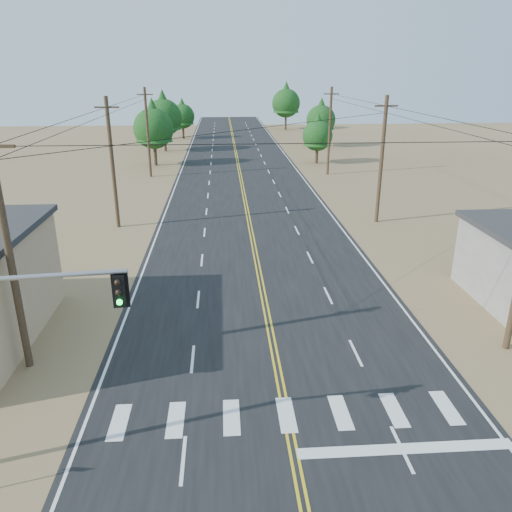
{
  "coord_description": "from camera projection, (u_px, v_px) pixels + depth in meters",
  "views": [
    {
      "loc": [
        -2.12,
        -6.86,
        11.81
      ],
      "look_at": [
        -0.62,
        15.26,
        3.5
      ],
      "focal_mm": 35.0,
      "sensor_mm": 36.0,
      "label": 1
    }
  ],
  "objects": [
    {
      "name": "tree_left_mid",
      "position": [
        163.0,
        114.0,
        74.87
      ],
      "size": [
        5.47,
        5.47,
        9.12
      ],
      "color": "#3F2D1E",
      "rests_on": "ground"
    },
    {
      "name": "road",
      "position": [
        251.0,
        231.0,
        38.71
      ],
      "size": [
        15.0,
        200.0,
        0.02
      ],
      "primitive_type": "cube",
      "color": "black",
      "rests_on": "ground"
    },
    {
      "name": "tree_left_near",
      "position": [
        153.0,
        124.0,
        63.68
      ],
      "size": [
        5.13,
        5.13,
        8.54
      ],
      "color": "#3F2D1E",
      "rests_on": "ground"
    },
    {
      "name": "tree_left_far",
      "position": [
        182.0,
        114.0,
        89.14
      ],
      "size": [
        4.3,
        4.3,
        7.16
      ],
      "color": "#3F2D1E",
      "rests_on": "ground"
    },
    {
      "name": "tree_right_near",
      "position": [
        318.0,
        133.0,
        65.48
      ],
      "size": [
        3.95,
        3.95,
        6.59
      ],
      "color": "#3F2D1E",
      "rests_on": "ground"
    },
    {
      "name": "utility_pole_left_far",
      "position": [
        148.0,
        132.0,
        56.8
      ],
      "size": [
        1.8,
        0.3,
        10.0
      ],
      "color": "#4C3826",
      "rests_on": "ground"
    },
    {
      "name": "utility_pole_left_mid",
      "position": [
        112.0,
        163.0,
        38.11
      ],
      "size": [
        1.8,
        0.3,
        10.0
      ],
      "color": "#4C3826",
      "rests_on": "ground"
    },
    {
      "name": "utility_pole_right_mid",
      "position": [
        382.0,
        160.0,
        39.45
      ],
      "size": [
        1.8,
        0.3,
        10.0
      ],
      "color": "#4C3826",
      "rests_on": "ground"
    },
    {
      "name": "tree_right_far",
      "position": [
        286.0,
        100.0,
        102.52
      ],
      "size": [
        5.77,
        5.77,
        9.62
      ],
      "color": "#3F2D1E",
      "rests_on": "ground"
    },
    {
      "name": "utility_pole_left_near",
      "position": [
        9.0,
        252.0,
        19.43
      ],
      "size": [
        1.8,
        0.3,
        10.0
      ],
      "color": "#4C3826",
      "rests_on": "ground"
    },
    {
      "name": "utility_pole_right_far",
      "position": [
        330.0,
        131.0,
        58.14
      ],
      "size": [
        1.8,
        0.3,
        10.0
      ],
      "color": "#4C3826",
      "rests_on": "ground"
    },
    {
      "name": "tree_right_mid",
      "position": [
        321.0,
        117.0,
        79.62
      ],
      "size": [
        4.63,
        4.63,
        7.72
      ],
      "color": "#3F2D1E",
      "rests_on": "ground"
    }
  ]
}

